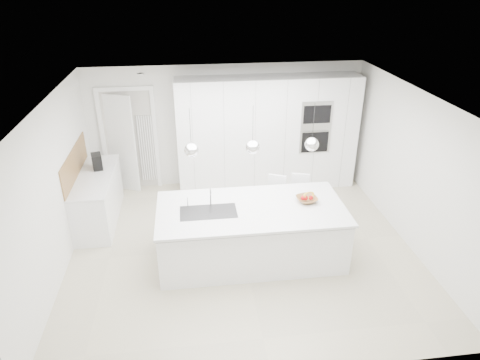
{
  "coord_description": "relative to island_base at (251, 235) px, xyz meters",
  "views": [
    {
      "loc": [
        -0.78,
        -5.77,
        4.14
      ],
      "look_at": [
        0.0,
        0.3,
        1.1
      ],
      "focal_mm": 32.0,
      "sensor_mm": 36.0,
      "label": 1
    }
  ],
  "objects": [
    {
      "name": "island_worktop",
      "position": [
        0.0,
        0.05,
        0.45
      ],
      "size": [
        2.84,
        1.4,
        0.04
      ],
      "primitive_type": "cube",
      "color": "white",
      "rests_on": "island_base"
    },
    {
      "name": "island_tap",
      "position": [
        -0.6,
        0.2,
        0.62
      ],
      "size": [
        0.02,
        0.02,
        0.3
      ],
      "primitive_type": "cylinder",
      "color": "white",
      "rests_on": "island_worktop"
    },
    {
      "name": "apple_a",
      "position": [
        0.86,
        0.12,
        0.54
      ],
      "size": [
        0.08,
        0.08,
        0.08
      ],
      "primitive_type": "sphere",
      "color": "#AE0D0F",
      "rests_on": "fruit_bowl"
    },
    {
      "name": "bar_stool_right",
      "position": [
        0.99,
        0.8,
        0.06
      ],
      "size": [
        0.44,
        0.52,
        0.98
      ],
      "primitive_type": null,
      "rotation": [
        0.0,
        0.0,
        -0.28
      ],
      "color": "white",
      "rests_on": "floor"
    },
    {
      "name": "oak_backsplash",
      "position": [
        -2.84,
        1.5,
        0.72
      ],
      "size": [
        0.02,
        1.8,
        0.5
      ],
      "primitive_type": "cube",
      "color": "olive",
      "rests_on": "wall_left"
    },
    {
      "name": "espresso_machine",
      "position": [
        -2.53,
        1.79,
        0.61
      ],
      "size": [
        0.23,
        0.29,
        0.28
      ],
      "primitive_type": "cube",
      "rotation": [
        0.0,
        0.0,
        0.25
      ],
      "color": "black",
      "rests_on": "left_worktop"
    },
    {
      "name": "fruit_bowl",
      "position": [
        0.88,
        0.12,
        0.51
      ],
      "size": [
        0.36,
        0.36,
        0.08
      ],
      "primitive_type": "imported",
      "rotation": [
        0.0,
        0.0,
        0.16
      ],
      "color": "olive",
      "rests_on": "island_worktop"
    },
    {
      "name": "wall_back",
      "position": [
        -0.1,
        2.8,
        0.82
      ],
      "size": [
        5.5,
        0.0,
        5.5
      ],
      "primitive_type": "plane",
      "rotation": [
        1.57,
        0.0,
        0.0
      ],
      "color": "silver",
      "rests_on": "ground"
    },
    {
      "name": "left_base_cabinets",
      "position": [
        -2.55,
        1.5,
        0.0
      ],
      "size": [
        0.6,
        1.8,
        0.86
      ],
      "primitive_type": "cube",
      "color": "white",
      "rests_on": "floor"
    },
    {
      "name": "apple_extra_3",
      "position": [
        0.82,
        0.12,
        0.54
      ],
      "size": [
        0.07,
        0.07,
        0.07
      ],
      "primitive_type": "sphere",
      "color": "#AE0D0F",
      "rests_on": "fruit_bowl"
    },
    {
      "name": "ceiling",
      "position": [
        -0.1,
        0.3,
        2.07
      ],
      "size": [
        5.5,
        5.5,
        0.0
      ],
      "primitive_type": "plane",
      "rotation": [
        3.14,
        0.0,
        0.0
      ],
      "color": "white",
      "rests_on": "wall_back"
    },
    {
      "name": "pendant_left",
      "position": [
        -0.85,
        -0.0,
        1.47
      ],
      "size": [
        0.2,
        0.2,
        0.2
      ],
      "primitive_type": "sphere",
      "color": "white",
      "rests_on": "ceiling"
    },
    {
      "name": "banana_bunch",
      "position": [
        0.91,
        0.14,
        0.58
      ],
      "size": [
        0.22,
        0.16,
        0.2
      ],
      "primitive_type": "torus",
      "rotation": [
        1.22,
        0.0,
        0.35
      ],
      "color": "gold",
      "rests_on": "fruit_bowl"
    },
    {
      "name": "island_base",
      "position": [
        0.0,
        0.0,
        0.0
      ],
      "size": [
        2.8,
        1.2,
        0.86
      ],
      "primitive_type": "cube",
      "color": "white",
      "rests_on": "floor"
    },
    {
      "name": "apple_c",
      "position": [
        0.94,
        0.12,
        0.53
      ],
      "size": [
        0.07,
        0.07,
        0.07
      ],
      "primitive_type": "sphere",
      "color": "#AE0D0F",
      "rests_on": "fruit_bowl"
    },
    {
      "name": "doorway_frame",
      "position": [
        -2.05,
        2.77,
        0.59
      ],
      "size": [
        1.11,
        0.08,
        2.13
      ],
      "primitive_type": null,
      "color": "white",
      "rests_on": "floor"
    },
    {
      "name": "bar_stool_left",
      "position": [
        0.58,
        0.78,
        0.06
      ],
      "size": [
        0.48,
        0.55,
        0.99
      ],
      "primitive_type": null,
      "rotation": [
        0.0,
        0.0,
        -0.42
      ],
      "color": "white",
      "rests_on": "floor"
    },
    {
      "name": "apple_b",
      "position": [
        0.83,
        0.13,
        0.54
      ],
      "size": [
        0.08,
        0.08,
        0.08
      ],
      "primitive_type": "sphere",
      "color": "#AE0D0F",
      "rests_on": "fruit_bowl"
    },
    {
      "name": "left_worktop",
      "position": [
        -2.55,
        1.5,
        0.45
      ],
      "size": [
        0.62,
        1.82,
        0.04
      ],
      "primitive_type": "cube",
      "color": "white",
      "rests_on": "left_base_cabinets"
    },
    {
      "name": "oven_stack",
      "position": [
        1.6,
        2.19,
        0.92
      ],
      "size": [
        0.62,
        0.04,
        1.05
      ],
      "primitive_type": null,
      "color": "#A5A5A8",
      "rests_on": "tall_cabinets"
    },
    {
      "name": "radiator",
      "position": [
        -1.73,
        2.76,
        0.42
      ],
      "size": [
        0.32,
        0.04,
        1.4
      ],
      "primitive_type": null,
      "color": "white",
      "rests_on": "floor"
    },
    {
      "name": "floor",
      "position": [
        -0.1,
        0.3,
        -0.43
      ],
      "size": [
        5.5,
        5.5,
        0.0
      ],
      "primitive_type": "plane",
      "color": "#C1B798",
      "rests_on": "ground"
    },
    {
      "name": "island_sink",
      "position": [
        -0.65,
        -0.0,
        0.39
      ],
      "size": [
        0.84,
        0.44,
        0.18
      ],
      "primitive_type": null,
      "color": "#3F3F42",
      "rests_on": "island_worktop"
    },
    {
      "name": "tall_cabinets",
      "position": [
        0.7,
        2.5,
        0.72
      ],
      "size": [
        3.6,
        0.6,
        2.3
      ],
      "primitive_type": "cube",
      "color": "white",
      "rests_on": "floor"
    },
    {
      "name": "hallway_door",
      "position": [
        -2.3,
        2.72,
        0.57
      ],
      "size": [
        0.76,
        0.38,
        2.0
      ],
      "primitive_type": "cube",
      "rotation": [
        0.0,
        0.0,
        -0.44
      ],
      "color": "white",
      "rests_on": "floor"
    },
    {
      "name": "wall_left",
      "position": [
        -2.85,
        0.3,
        0.82
      ],
      "size": [
        0.0,
        5.0,
        5.0
      ],
      "primitive_type": "plane",
      "rotation": [
        1.57,
        0.0,
        1.57
      ],
      "color": "silver",
      "rests_on": "ground"
    },
    {
      "name": "pendant_mid",
      "position": [
        -0.0,
        -0.0,
        1.47
      ],
      "size": [
        0.2,
        0.2,
        0.2
      ],
      "primitive_type": "sphere",
      "color": "white",
      "rests_on": "ceiling"
    },
    {
      "name": "pendant_right",
      "position": [
        0.85,
        -0.0,
        1.47
      ],
      "size": [
        0.2,
        0.2,
        0.2
      ],
      "primitive_type": "sphere",
      "color": "white",
      "rests_on": "ceiling"
    }
  ]
}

